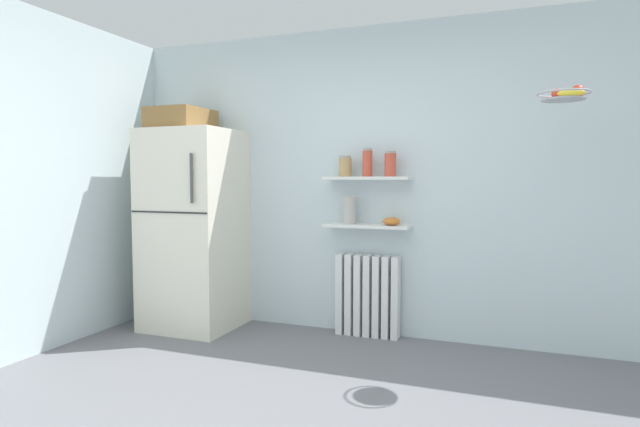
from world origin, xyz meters
TOP-DOWN VIEW (x-y plane):
  - ground_plane at (0.00, 0.50)m, footprint 7.04×7.04m
  - back_wall at (0.00, 2.05)m, footprint 7.04×0.10m
  - side_wall_left at (-2.25, 0.60)m, footprint 0.10×4.80m
  - refrigerator at (-1.52, 1.64)m, footprint 0.76×0.75m
  - radiator at (0.01, 1.92)m, footprint 0.54×0.12m
  - wall_shelf_lower at (0.01, 1.89)m, footprint 0.72×0.22m
  - wall_shelf_upper at (0.01, 1.89)m, footprint 0.72×0.22m
  - storage_jar_0 at (-0.18, 1.89)m, footprint 0.11×0.11m
  - storage_jar_1 at (0.01, 1.89)m, footprint 0.08×0.08m
  - storage_jar_2 at (0.20, 1.89)m, footprint 0.09×0.09m
  - vase at (-0.15, 1.89)m, footprint 0.11×0.11m
  - shelf_bowl at (0.21, 1.89)m, footprint 0.15×0.15m
  - hanging_fruit_basket at (1.44, 1.46)m, footprint 0.33×0.33m

SIDE VIEW (x-z plane):
  - ground_plane at x=0.00m, z-range 0.00..0.00m
  - radiator at x=0.01m, z-range 0.00..0.69m
  - refrigerator at x=-1.52m, z-range -0.05..1.89m
  - wall_shelf_lower at x=0.01m, z-range 0.92..0.95m
  - shelf_bowl at x=0.21m, z-range 0.95..1.01m
  - vase at x=-0.15m, z-range 0.95..1.18m
  - back_wall at x=0.00m, z-range 0.00..2.60m
  - side_wall_left at x=-2.25m, z-range 0.00..2.60m
  - wall_shelf_upper at x=0.01m, z-range 1.32..1.34m
  - storage_jar_0 at x=-0.18m, z-range 1.34..1.52m
  - storage_jar_2 at x=0.20m, z-range 1.34..1.55m
  - storage_jar_1 at x=0.01m, z-range 1.34..1.57m
  - hanging_fruit_basket at x=1.44m, z-range 1.82..1.91m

